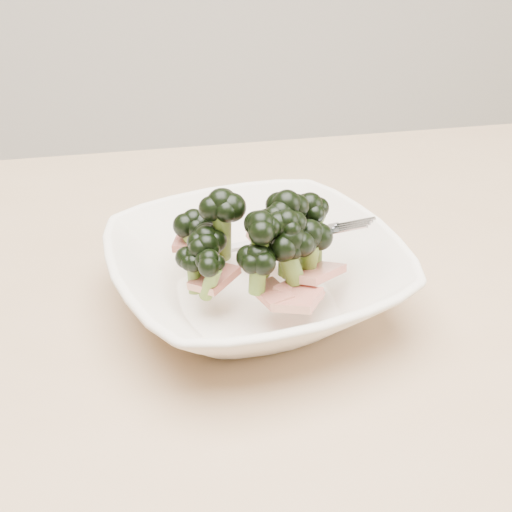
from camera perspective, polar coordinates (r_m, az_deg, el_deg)
name	(u,v)px	position (r m, az deg, el deg)	size (l,w,h in m)	color
dining_table	(189,416)	(0.67, -5.36, -12.62)	(1.20, 0.80, 0.75)	tan
broccoli_dish	(257,269)	(0.61, 0.12, -1.01)	(0.30, 0.30, 0.11)	silver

